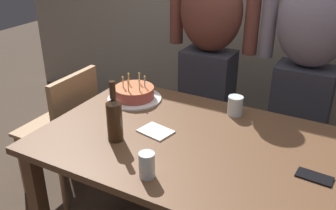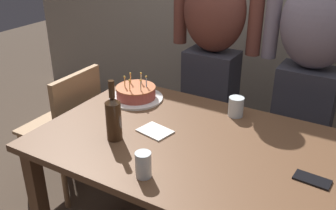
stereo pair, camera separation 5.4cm
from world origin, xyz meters
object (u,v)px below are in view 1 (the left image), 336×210
water_glass_far (235,106)px  wine_bottle (114,118)px  birthday_cake (134,94)px  cell_phone (314,177)px  napkin_stack (156,131)px  dining_chair (66,124)px  water_glass_near (147,165)px  person_woman_cardigan (306,74)px  person_man_bearded (209,58)px

water_glass_far → wine_bottle: wine_bottle is taller
birthday_cake → cell_phone: 1.10m
cell_phone → napkin_stack: same height
napkin_stack → wine_bottle: bearing=-130.5°
wine_bottle → dining_chair: size_ratio=0.35×
birthday_cake → dining_chair: size_ratio=0.36×
water_glass_far → napkin_stack: 0.47m
water_glass_near → person_woman_cardigan: 1.23m
cell_phone → person_woman_cardigan: person_woman_cardigan is taller
wine_bottle → person_woman_cardigan: person_woman_cardigan is taller
person_man_bearded → dining_chair: person_man_bearded is taller
cell_phone → napkin_stack: 0.76m
napkin_stack → water_glass_near: bearing=-65.0°
wine_bottle → cell_phone: (0.89, 0.14, -0.11)m
birthday_cake → person_man_bearded: person_man_bearded is taller
dining_chair → person_man_bearded: bearing=135.1°
cell_phone → person_woman_cardigan: 0.87m
wine_bottle → cell_phone: 0.91m
water_glass_near → cell_phone: (0.60, 0.32, -0.05)m
person_woman_cardigan → water_glass_near: bearing=71.2°
person_man_bearded → person_woman_cardigan: 0.62m
birthday_cake → water_glass_near: birthday_cake is taller
water_glass_far → person_woman_cardigan: person_woman_cardigan is taller
water_glass_far → person_woman_cardigan: (0.27, 0.45, 0.08)m
wine_bottle → person_woman_cardigan: (0.68, 0.98, 0.02)m
wine_bottle → water_glass_far: bearing=52.0°
water_glass_near → person_man_bearded: 1.18m
wine_bottle → napkin_stack: size_ratio=1.89×
napkin_stack → person_woman_cardigan: 1.00m
napkin_stack → person_man_bearded: size_ratio=0.10×
water_glass_far → person_man_bearded: (-0.35, 0.45, 0.08)m
wine_bottle → dining_chair: (-0.62, 0.30, -0.34)m
birthday_cake → cell_phone: (1.06, -0.28, -0.03)m
water_glass_far → person_man_bearded: bearing=127.8°
birthday_cake → napkin_stack: birthday_cake is taller
water_glass_near → cell_phone: size_ratio=0.78×
water_glass_far → napkin_stack: water_glass_far is taller
birthday_cake → person_man_bearded: bearing=67.3°
dining_chair → napkin_stack: bearing=79.2°
water_glass_near → water_glass_far: water_glass_near is taller
water_glass_far → person_woman_cardigan: bearing=59.2°
water_glass_near → wine_bottle: wine_bottle is taller
water_glass_near → wine_bottle: bearing=148.1°
water_glass_near → person_woman_cardigan: (0.39, 1.16, 0.08)m
water_glass_far → dining_chair: 1.09m
wine_bottle → napkin_stack: wine_bottle is taller
dining_chair → water_glass_near: bearing=62.3°
water_glass_far → napkin_stack: size_ratio=0.67×
napkin_stack → person_man_bearded: bearing=95.1°
napkin_stack → person_woman_cardigan: bearing=56.3°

